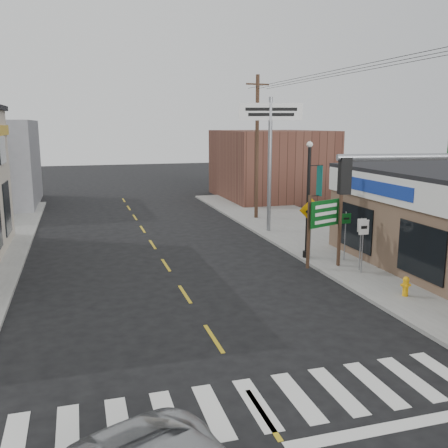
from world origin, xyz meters
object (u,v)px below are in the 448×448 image
object	(u,v)px
guide_sign	(325,221)
fire_hydrant	(406,285)
lamp_post	(309,191)
dance_center_sign	(270,132)
utility_pole_far	(257,146)

from	to	relation	value
guide_sign	fire_hydrant	size ratio (longest dim) A/B	4.36
lamp_post	dance_center_sign	size ratio (longest dim) A/B	0.70
dance_center_sign	utility_pole_far	distance (m)	4.22
fire_hydrant	utility_pole_far	size ratio (longest dim) A/B	0.08
guide_sign	fire_hydrant	distance (m)	4.54
guide_sign	dance_center_sign	xyz separation A→B (m)	(0.50, 7.63, 3.55)
guide_sign	lamp_post	xyz separation A→B (m)	(0.06, 1.68, 1.05)
fire_hydrant	lamp_post	distance (m)	6.44
lamp_post	utility_pole_far	size ratio (longest dim) A/B	0.58
guide_sign	fire_hydrant	xyz separation A→B (m)	(1.06, -4.11, -1.60)
lamp_post	dance_center_sign	world-z (taller)	dance_center_sign
lamp_post	dance_center_sign	xyz separation A→B (m)	(0.44, 5.95, 2.50)
fire_hydrant	dance_center_sign	distance (m)	12.83
fire_hydrant	lamp_post	xyz separation A→B (m)	(-1.00, 5.79, 2.65)
fire_hydrant	utility_pole_far	bearing A→B (deg)	89.45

